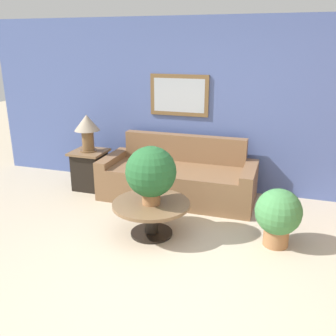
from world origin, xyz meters
name	(u,v)px	position (x,y,z in m)	size (l,w,h in m)	color
ground_plane	(166,290)	(0.00, 0.00, 0.00)	(20.00, 20.00, 0.00)	#BCAD93
wall_back	(222,107)	(-0.01, 2.75, 1.30)	(7.86, 0.09, 2.60)	#5166A8
couch_main	(178,179)	(-0.52, 2.19, 0.30)	(2.26, 0.92, 0.89)	brown
coffee_table	(151,211)	(-0.50, 0.98, 0.30)	(0.93, 0.93, 0.42)	black
side_table	(90,169)	(-1.96, 2.13, 0.32)	(0.52, 0.52, 0.62)	black
table_lamp	(87,127)	(-1.96, 2.13, 1.00)	(0.39, 0.39, 0.57)	brown
potted_plant_on_table	(151,173)	(-0.49, 0.96, 0.80)	(0.59, 0.59, 0.69)	#9E6B42
potted_plant_floor	(278,215)	(0.95, 1.18, 0.39)	(0.53, 0.53, 0.68)	#9E6B42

